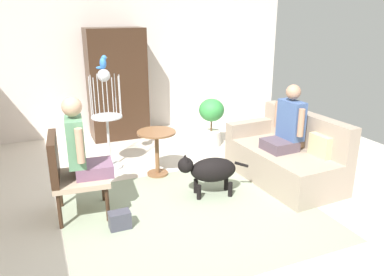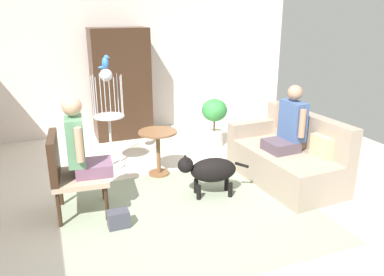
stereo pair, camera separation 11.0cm
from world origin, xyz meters
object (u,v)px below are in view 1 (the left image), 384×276
at_px(armchair, 68,170).
at_px(round_end_table, 157,146).
at_px(person_on_couch, 288,125).
at_px(person_on_armchair, 81,145).
at_px(dog, 210,170).
at_px(handbag, 120,220).
at_px(couch, 286,157).
at_px(potted_plant, 211,118).
at_px(parrot, 103,63).
at_px(bird_cage_stand, 107,116).
at_px(armoire_cabinet, 117,84).

distance_m(armchair, round_end_table, 1.44).
distance_m(armchair, person_on_couch, 2.81).
distance_m(person_on_armchair, round_end_table, 1.36).
distance_m(dog, handbag, 1.29).
height_order(couch, person_on_couch, person_on_couch).
relative_size(armchair, person_on_couch, 1.11).
xyz_separation_m(person_on_couch, potted_plant, (-0.30, 1.67, -0.31)).
bearing_deg(parrot, person_on_couch, -32.95).
relative_size(person_on_couch, bird_cage_stand, 0.59).
distance_m(dog, parrot, 2.08).
distance_m(armchair, person_on_armchair, 0.32).
height_order(armchair, person_on_armchair, person_on_armchair).
height_order(couch, potted_plant, couch).
height_order(couch, handbag, couch).
relative_size(round_end_table, handbag, 2.83).
relative_size(couch, dog, 1.89).
height_order(armchair, armoire_cabinet, armoire_cabinet).
distance_m(parrot, armoire_cabinet, 1.60).
bearing_deg(handbag, potted_plant, 44.54).
bearing_deg(bird_cage_stand, potted_plant, 9.42).
bearing_deg(round_end_table, dog, -64.60).
height_order(person_on_couch, bird_cage_stand, bird_cage_stand).
bearing_deg(dog, parrot, 125.04).
relative_size(dog, potted_plant, 1.08).
bearing_deg(armchair, armoire_cabinet, 66.46).
bearing_deg(bird_cage_stand, couch, -31.90).
xyz_separation_m(armchair, armoire_cabinet, (1.15, 2.65, 0.42)).
height_order(parrot, handbag, parrot).
xyz_separation_m(round_end_table, potted_plant, (1.24, 0.83, 0.05)).
xyz_separation_m(parrot, handbag, (-0.25, -1.72, -1.45)).
distance_m(dog, armoire_cabinet, 2.92).
bearing_deg(armchair, couch, -2.17).
relative_size(round_end_table, potted_plant, 0.79).
relative_size(dog, handbag, 3.90).
xyz_separation_m(person_on_armchair, handbag, (0.28, -0.47, -0.73)).
relative_size(person_on_couch, parrot, 4.62).
distance_m(person_on_couch, bird_cage_stand, 2.52).
height_order(bird_cage_stand, parrot, parrot).
bearing_deg(handbag, armoire_cabinet, 77.11).
distance_m(dog, bird_cage_stand, 1.76).
bearing_deg(parrot, round_end_table, -43.04).
bearing_deg(bird_cage_stand, parrot, -0.00).
bearing_deg(armoire_cabinet, potted_plant, -39.78).
distance_m(person_on_armchair, parrot, 1.53).
bearing_deg(armoire_cabinet, person_on_armchair, -110.47).
relative_size(round_end_table, armoire_cabinet, 0.33).
distance_m(couch, person_on_armchair, 2.73).
distance_m(couch, parrot, 2.82).
relative_size(person_on_couch, potted_plant, 1.06).
bearing_deg(couch, bird_cage_stand, 148.10).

